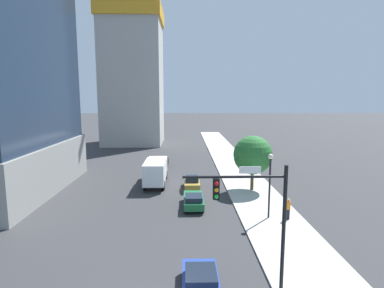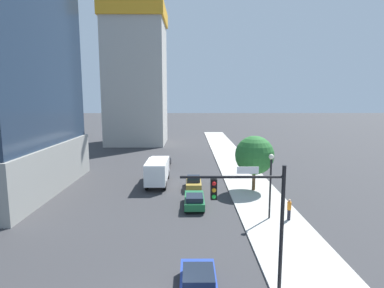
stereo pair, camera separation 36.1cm
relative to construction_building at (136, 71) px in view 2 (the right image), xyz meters
name	(u,v)px [view 2 (the right image)]	position (x,y,z in m)	size (l,w,h in m)	color
sidewalk	(254,192)	(18.83, -38.29, -16.10)	(5.44, 120.00, 0.15)	#B2AFA8
construction_building	(136,71)	(0.00, 0.00, 0.00)	(20.79, 19.80, 36.36)	#B2AFA8
traffic_light_pole	(253,207)	(14.98, -56.20, -11.36)	(5.34, 0.48, 6.84)	black
street_lamp	(271,176)	(18.57, -45.89, -12.37)	(0.44, 0.44, 5.55)	black
street_tree	(254,155)	(18.90, -37.56, -12.10)	(4.28, 4.28, 6.07)	brown
car_green	(194,200)	(12.21, -42.79, -15.46)	(1.85, 4.43, 1.41)	#1E6638
car_black	(164,162)	(7.93, -24.49, -15.50)	(1.79, 4.54, 1.41)	black
car_gold	(194,183)	(12.21, -36.60, -15.46)	(1.72, 4.02, 1.49)	#AD8938
car_blue	(198,284)	(12.21, -56.34, -15.50)	(1.95, 4.57, 1.40)	#233D9E
box_truck	(158,170)	(7.93, -34.70, -14.41)	(2.35, 7.56, 3.05)	silver
pedestrian_orange_shirt	(289,209)	(20.12, -46.30, -15.10)	(0.34, 0.34, 1.81)	black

